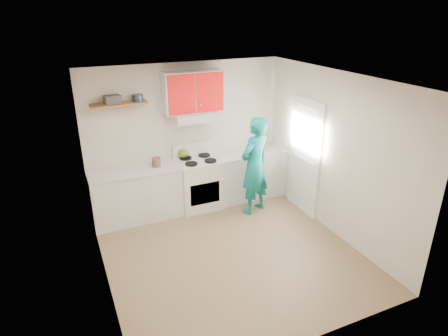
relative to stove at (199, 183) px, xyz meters
name	(u,v)px	position (x,y,z in m)	size (l,w,h in m)	color
floor	(230,252)	(-0.10, -1.57, -0.46)	(3.80, 3.80, 0.00)	brown
ceiling	(231,80)	(-0.10, -1.57, 2.14)	(3.60, 3.80, 0.04)	white
back_wall	(186,136)	(-0.10, 0.32, 0.84)	(3.60, 0.04, 2.60)	beige
front_wall	(312,244)	(-0.10, -3.47, 0.84)	(3.60, 0.04, 2.60)	beige
left_wall	(97,198)	(-1.90, -1.57, 0.84)	(0.04, 3.80, 2.60)	beige
right_wall	(334,155)	(1.70, -1.57, 0.84)	(0.04, 3.80, 2.60)	beige
door	(305,157)	(1.68, -0.88, 0.56)	(0.05, 0.85, 2.05)	white
door_glass	(306,134)	(1.65, -0.88, 0.99)	(0.01, 0.55, 0.95)	white
counter_left	(136,195)	(-1.14, 0.02, -0.01)	(1.52, 0.60, 0.90)	silver
counter_right	(248,174)	(1.04, 0.02, -0.01)	(1.32, 0.60, 0.90)	silver
stove	(199,183)	(0.00, 0.00, 0.00)	(0.76, 0.65, 0.92)	white
range_hood	(195,117)	(0.00, 0.10, 1.24)	(0.76, 0.44, 0.15)	silver
upper_cabinets	(193,92)	(0.00, 0.16, 1.66)	(1.02, 0.33, 0.70)	red
shelf	(119,104)	(-1.25, 0.18, 1.56)	(0.90, 0.30, 0.04)	brown
books	(113,100)	(-1.34, 0.17, 1.64)	(0.25, 0.18, 0.13)	#463D40
tin	(138,98)	(-0.94, 0.19, 1.63)	(0.17, 0.17, 0.11)	#333D4C
kettle	(183,153)	(-0.20, 0.21, 0.55)	(0.21, 0.21, 0.18)	#5F711F
crock	(156,163)	(-0.75, 0.01, 0.53)	(0.15, 0.15, 0.18)	brown
cutting_board	(241,156)	(0.82, -0.08, 0.45)	(0.26, 0.19, 0.02)	olive
silicone_mat	(272,149)	(1.53, -0.01, 0.44)	(0.29, 0.25, 0.01)	red
person	(255,166)	(0.84, -0.58, 0.42)	(0.65, 0.42, 1.77)	#0D7673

